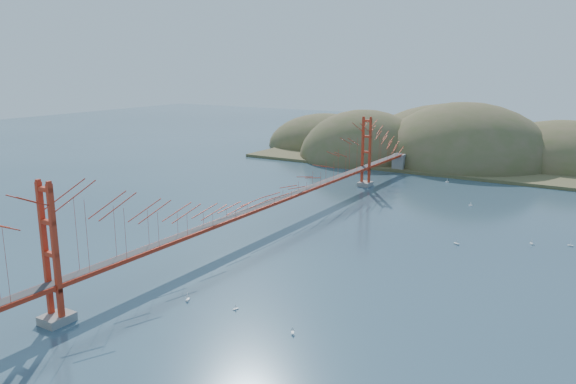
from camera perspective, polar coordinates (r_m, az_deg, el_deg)
The scene contains 11 objects.
ground at distance 70.08m, azimuth -2.25°, elevation -3.88°, with size 320.00×320.00×0.00m, color #2A4355.
bridge at distance 68.52m, azimuth -2.22°, elevation 1.77°, with size 2.20×94.40×12.00m.
far_headlands at distance 130.59m, azimuth 15.66°, elevation 3.58°, with size 84.00×58.00×25.00m.
sailboat_6 at distance 44.49m, azimuth 0.47°, elevation -14.03°, with size 0.59×0.59×0.63m.
sailboat_16 at distance 67.48m, azimuth 16.74°, elevation -4.97°, with size 0.66×0.64×0.75m.
sailboat_1 at distance 70.44m, azimuth 23.51°, elevation -4.77°, with size 0.65×0.65×0.70m.
sailboat_3 at distance 85.85m, azimuth 18.06°, elevation -1.25°, with size 0.64×0.64×0.67m.
sailboat_10 at distance 50.84m, azimuth -10.15°, elevation -10.63°, with size 0.62×0.63×0.71m.
sailboat_7 at distance 71.65m, azimuth 26.76°, elevation -4.81°, with size 0.58×0.50×0.66m.
sailboat_12 at distance 101.47m, azimuth 15.87°, elevation 1.04°, with size 0.60×0.53×0.68m.
sailboat_0 at distance 48.56m, azimuth -5.34°, elevation -11.67°, with size 0.49×0.50×0.57m.
Camera 1 is at (37.58, -55.52, 20.39)m, focal length 35.00 mm.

